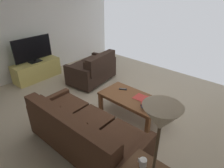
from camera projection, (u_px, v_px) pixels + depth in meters
ground_plane at (112, 109)px, 4.05m from camera, size 5.76×5.46×0.01m
wall_right at (32, 29)px, 5.14m from camera, size 0.12×5.46×2.56m
sofa_main at (83, 133)px, 2.89m from camera, size 1.97×0.89×0.83m
loveseat_near at (93, 70)px, 5.01m from camera, size 0.96×1.33×0.81m
coffee_table at (131, 100)px, 3.70m from camera, size 1.22×0.64×0.43m
floor_lamp at (159, 133)px, 1.51m from camera, size 0.31×0.31×1.57m
tv_stand at (37, 70)px, 5.24m from camera, size 0.50×1.25×0.50m
flat_tv at (33, 49)px, 4.96m from camera, size 0.21×1.04×0.66m
coffee_mug at (143, 163)px, 2.03m from camera, size 0.10×0.08×0.10m
book_stack at (149, 104)px, 3.36m from camera, size 0.30×0.35×0.11m
tv_remote at (123, 89)px, 3.92m from camera, size 0.16×0.12×0.02m
loose_magazine at (141, 98)px, 3.63m from camera, size 0.28×0.25×0.01m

